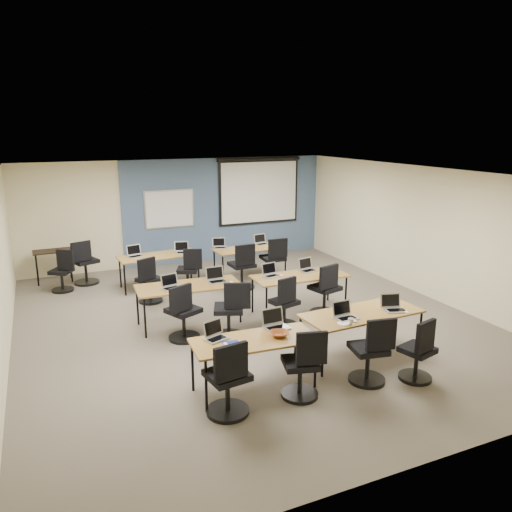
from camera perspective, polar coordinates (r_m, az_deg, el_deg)
name	(u,v)px	position (r m, az deg, el deg)	size (l,w,h in m)	color
floor	(248,321)	(9.32, -0.89, -7.38)	(8.00, 9.00, 0.02)	#6B6354
ceiling	(248,174)	(8.68, -0.96, 9.38)	(8.00, 9.00, 0.02)	white
wall_back	(180,212)	(13.09, -8.65, 5.01)	(8.00, 0.04, 2.70)	beige
wall_front	(425,350)	(5.28, 18.78, -10.09)	(8.00, 0.04, 2.70)	beige
wall_right	(423,232)	(11.05, 18.56, 2.67)	(0.04, 9.00, 2.70)	beige
blue_accent_panel	(226,209)	(13.44, -3.45, 5.39)	(5.50, 0.04, 2.70)	#3D5977
whiteboard	(169,209)	(12.93, -9.87, 5.29)	(1.28, 0.03, 0.98)	silver
projector_screen	(259,187)	(13.66, 0.38, 7.84)	(2.40, 0.10, 1.82)	black
training_table_front_left	(254,343)	(6.77, -0.18, -9.88)	(1.68, 0.70, 0.73)	brown
training_table_front_right	(362,315)	(7.86, 11.98, -6.61)	(1.88, 0.78, 0.73)	olive
training_table_mid_left	(189,288)	(9.04, -7.71, -3.59)	(1.86, 0.77, 0.73)	brown
training_table_mid_right	(300,278)	(9.58, 5.02, -2.47)	(1.82, 0.76, 0.73)	brown
training_table_back_left	(159,257)	(11.24, -11.04, -0.14)	(1.75, 0.73, 0.73)	brown
training_table_back_right	(250,250)	(11.69, -0.70, 0.69)	(1.70, 0.71, 0.73)	#9E6C3A
laptop_0	(215,334)	(6.78, -4.69, -8.90)	(0.30, 0.25, 0.23)	silver
mouse_0	(225,344)	(6.60, -3.53, -10.01)	(0.06, 0.09, 0.03)	white
task_chair_0	(228,384)	(6.32, -3.19, -14.44)	(0.54, 0.54, 1.02)	black
laptop_1	(275,323)	(7.11, 2.20, -7.66)	(0.34, 0.29, 0.26)	#A7A6B4
mouse_1	(285,330)	(7.03, 3.36, -8.43)	(0.06, 0.09, 0.03)	white
task_chair_1	(303,370)	(6.71, 5.39, -12.81)	(0.50, 0.50, 0.98)	black
laptop_2	(345,314)	(7.56, 10.10, -6.55)	(0.32, 0.27, 0.24)	silver
mouse_2	(355,321)	(7.46, 11.25, -7.30)	(0.06, 0.09, 0.03)	white
task_chair_2	(371,356)	(7.21, 13.00, -11.03)	(0.52, 0.52, 1.00)	black
laptop_3	(394,306)	(8.04, 15.45, -5.55)	(0.32, 0.27, 0.24)	#A5A5A8
mouse_3	(407,312)	(7.99, 16.83, -6.17)	(0.06, 0.10, 0.03)	white
task_chair_3	(419,355)	(7.45, 18.10, -10.74)	(0.47, 0.47, 0.95)	black
laptop_4	(171,285)	(8.91, -9.74, -3.26)	(0.31, 0.26, 0.24)	#B2B2B2
mouse_4	(184,289)	(8.78, -8.18, -3.80)	(0.06, 0.09, 0.03)	white
task_chair_4	(183,317)	(8.44, -8.34, -6.89)	(0.57, 0.53, 1.01)	black
laptop_5	(216,278)	(9.18, -4.56, -2.52)	(0.34, 0.29, 0.26)	silver
mouse_5	(231,282)	(9.11, -2.85, -2.97)	(0.06, 0.09, 0.03)	white
task_chair_5	(231,315)	(8.44, -2.90, -6.73)	(0.57, 0.54, 1.02)	black
laptop_6	(271,273)	(9.49, 1.70, -1.93)	(0.31, 0.27, 0.24)	#AFAFB4
mouse_6	(282,275)	(9.51, 2.93, -2.22)	(0.06, 0.09, 0.03)	white
task_chair_6	(285,306)	(8.91, 3.33, -5.75)	(0.47, 0.47, 0.96)	black
laptop_7	(307,268)	(9.88, 5.88, -1.34)	(0.32, 0.27, 0.24)	#ACACAC
mouse_7	(324,271)	(9.84, 7.79, -1.75)	(0.06, 0.09, 0.03)	white
task_chair_7	(325,294)	(9.54, 7.94, -4.29)	(0.55, 0.55, 1.03)	black
laptop_8	(135,254)	(11.22, -13.70, 0.26)	(0.32, 0.28, 0.25)	silver
mouse_8	(151,257)	(11.04, -11.88, -0.14)	(0.05, 0.09, 0.03)	white
task_chair_8	(149,284)	(10.34, -12.10, -3.13)	(0.53, 0.49, 0.97)	black
laptop_9	(183,250)	(11.36, -8.40, 0.69)	(0.32, 0.27, 0.24)	#BCBBC3
mouse_9	(192,253)	(11.30, -7.32, 0.40)	(0.06, 0.09, 0.03)	white
task_chair_9	(189,274)	(10.91, -7.67, -2.00)	(0.52, 0.49, 0.97)	black
laptop_10	(220,245)	(11.71, -4.15, 1.22)	(0.30, 0.25, 0.23)	silver
mouse_10	(236,249)	(11.53, -2.33, 0.79)	(0.06, 0.10, 0.03)	white
task_chair_10	(243,270)	(10.97, -1.54, -1.60)	(0.57, 0.57, 1.04)	black
laptop_11	(261,242)	(12.05, 0.60, 1.64)	(0.31, 0.27, 0.24)	#A8A8A8
mouse_11	(270,245)	(11.95, 1.61, 1.28)	(0.06, 0.09, 0.03)	white
task_chair_11	(274,263)	(11.53, 2.06, -0.80)	(0.56, 0.56, 1.04)	black
blue_mousepad	(231,343)	(6.63, -2.86, -9.96)	(0.22, 0.18, 0.01)	navy
snack_bowl	(279,334)	(6.84, 2.69, -8.85)	(0.29, 0.29, 0.07)	#984B28
snack_plate	(344,323)	(7.36, 10.00, -7.60)	(0.19, 0.19, 0.01)	white
coffee_cup	(351,321)	(7.35, 10.79, -7.34)	(0.07, 0.07, 0.07)	white
utility_table	(53,255)	(12.31, -22.21, 0.12)	(0.84, 0.47, 0.75)	black
spare_chair_a	(85,266)	(11.93, -18.98, -1.09)	(0.58, 0.56, 1.03)	black
spare_chair_b	(63,274)	(11.57, -21.20, -1.96)	(0.52, 0.46, 0.95)	black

